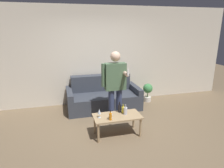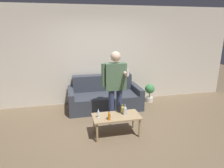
{
  "view_description": "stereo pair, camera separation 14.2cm",
  "coord_description": "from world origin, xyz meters",
  "px_view_note": "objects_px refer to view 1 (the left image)",
  "views": [
    {
      "loc": [
        -1.07,
        -3.52,
        2.14
      ],
      "look_at": [
        0.0,
        0.48,
        0.95
      ],
      "focal_mm": 32.0,
      "sensor_mm": 36.0,
      "label": 1
    },
    {
      "loc": [
        -0.93,
        -3.55,
        2.14
      ],
      "look_at": [
        0.0,
        0.48,
        0.95
      ],
      "focal_mm": 32.0,
      "sensor_mm": 36.0,
      "label": 2
    }
  ],
  "objects_px": {
    "couch": "(103,97)",
    "coffee_table": "(117,118)",
    "bottle_orange": "(110,116)",
    "person_standing_front": "(115,83)"
  },
  "relations": [
    {
      "from": "couch",
      "to": "coffee_table",
      "type": "relative_size",
      "value": 2.01
    },
    {
      "from": "bottle_orange",
      "to": "person_standing_front",
      "type": "relative_size",
      "value": 0.12
    },
    {
      "from": "coffee_table",
      "to": "person_standing_front",
      "type": "relative_size",
      "value": 0.58
    },
    {
      "from": "coffee_table",
      "to": "person_standing_front",
      "type": "xyz_separation_m",
      "value": [
        0.11,
        0.57,
        0.58
      ]
    },
    {
      "from": "couch",
      "to": "bottle_orange",
      "type": "distance_m",
      "value": 1.68
    },
    {
      "from": "coffee_table",
      "to": "person_standing_front",
      "type": "distance_m",
      "value": 0.82
    },
    {
      "from": "coffee_table",
      "to": "bottle_orange",
      "type": "distance_m",
      "value": 0.27
    },
    {
      "from": "person_standing_front",
      "to": "bottle_orange",
      "type": "bearing_deg",
      "value": -112.12
    },
    {
      "from": "coffee_table",
      "to": "bottle_orange",
      "type": "height_order",
      "value": "bottle_orange"
    },
    {
      "from": "bottle_orange",
      "to": "person_standing_front",
      "type": "distance_m",
      "value": 0.9
    }
  ]
}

